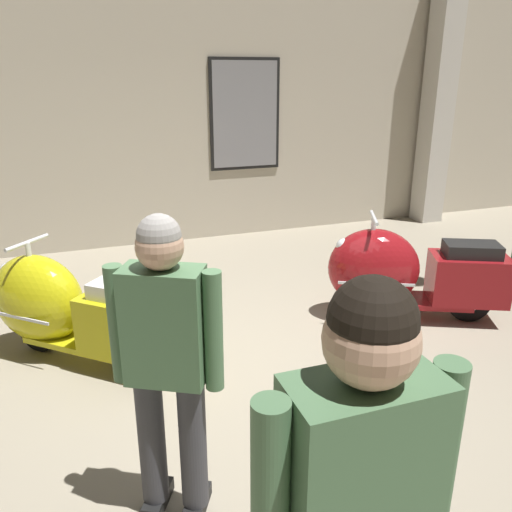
% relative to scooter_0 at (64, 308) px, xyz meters
% --- Properties ---
extents(ground_plane, '(60.00, 60.00, 0.00)m').
position_rel_scooter_0_xyz_m(ground_plane, '(1.27, -0.82, -0.44)').
color(ground_plane, gray).
extents(showroom_back_wall, '(18.00, 0.63, 3.83)m').
position_rel_scooter_0_xyz_m(showroom_back_wall, '(1.42, 2.94, 1.47)').
color(showroom_back_wall, '#BCB29E').
rests_on(showroom_back_wall, ground).
extents(scooter_0, '(1.49, 1.40, 0.97)m').
position_rel_scooter_0_xyz_m(scooter_0, '(0.00, 0.00, 0.00)').
color(scooter_0, black).
rests_on(scooter_0, ground).
extents(scooter_1, '(1.68, 1.12, 1.00)m').
position_rel_scooter_0_xyz_m(scooter_1, '(2.99, -0.28, 0.01)').
color(scooter_1, black).
rests_on(scooter_1, ground).
extents(visitor_1, '(0.50, 0.38, 1.64)m').
position_rel_scooter_0_xyz_m(visitor_1, '(0.51, -1.89, 0.51)').
color(visitor_1, black).
rests_on(visitor_1, ground).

